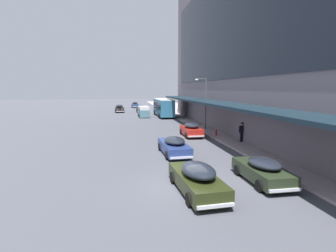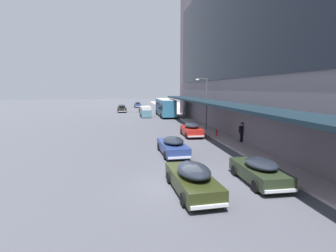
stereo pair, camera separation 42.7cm
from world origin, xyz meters
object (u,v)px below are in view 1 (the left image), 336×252
object	(u,v)px
sedan_far_back	(262,170)
sedan_second_near	(174,146)
vw_van	(144,111)
transit_bus_kerbside_front	(163,106)
fire_hydrant	(216,133)
street_lamp	(204,100)
sedan_lead_mid	(119,108)
sedan_oncoming_front	(191,129)
sedan_lead_near	(197,178)
sedan_oncoming_rear	(141,109)
sedan_second_mid	(135,105)
pedestrian_at_kerb	(242,131)

from	to	relation	value
sedan_far_back	sedan_second_near	bearing A→B (deg)	117.70
sedan_far_back	sedan_second_near	distance (m)	7.86
sedan_second_near	vw_van	distance (m)	28.03
transit_bus_kerbside_front	fire_hydrant	xyz separation A→B (m)	(2.42, -21.76, -1.38)
street_lamp	sedan_lead_mid	bearing A→B (deg)	110.95
sedan_far_back	sedan_oncoming_front	bearing A→B (deg)	90.88
sedan_lead_near	transit_bus_kerbside_front	bearing A→B (deg)	83.84
sedan_lead_mid	sedan_oncoming_rear	world-z (taller)	sedan_lead_mid
sedan_oncoming_rear	street_lamp	size ratio (longest dim) A/B	0.68
sedan_oncoming_rear	sedan_second_mid	size ratio (longest dim) A/B	0.91
sedan_lead_mid	sedan_oncoming_rear	bearing A→B (deg)	-8.28
sedan_oncoming_front	street_lamp	size ratio (longest dim) A/B	0.70
sedan_oncoming_rear	street_lamp	world-z (taller)	street_lamp
sedan_oncoming_rear	sedan_oncoming_front	xyz separation A→B (m)	(3.43, -30.83, -0.02)
vw_van	sedan_second_near	bearing A→B (deg)	-89.63
transit_bus_kerbside_front	fire_hydrant	distance (m)	21.94
sedan_lead_mid	pedestrian_at_kerb	size ratio (longest dim) A/B	2.74
sedan_oncoming_rear	pedestrian_at_kerb	size ratio (longest dim) A/B	2.32
sedan_lead_mid	sedan_oncoming_front	size ratio (longest dim) A/B	1.16
sedan_lead_mid	street_lamp	world-z (taller)	street_lamp
sedan_lead_mid	sedan_oncoming_rear	xyz separation A→B (m)	(4.66, -0.68, -0.04)
sedan_far_back	pedestrian_at_kerb	world-z (taller)	pedestrian_at_kerb
sedan_second_mid	vw_van	size ratio (longest dim) A/B	1.03
sedan_oncoming_front	fire_hydrant	world-z (taller)	sedan_oncoming_front
sedan_far_back	sedan_lead_near	world-z (taller)	sedan_lead_near
transit_bus_kerbside_front	pedestrian_at_kerb	xyz separation A→B (m)	(3.66, -25.25, -0.69)
sedan_lead_near	sedan_oncoming_front	distance (m)	15.79
sedan_lead_mid	fire_hydrant	distance (m)	34.14
sedan_oncoming_rear	sedan_far_back	bearing A→B (deg)	-85.39
sedan_oncoming_rear	vw_van	distance (m)	10.38
sedan_second_mid	sedan_oncoming_front	world-z (taller)	sedan_second_mid
sedan_far_back	sedan_oncoming_rear	distance (m)	45.51
sedan_lead_near	vw_van	bearing A→B (deg)	89.72
transit_bus_kerbside_front	vw_van	xyz separation A→B (m)	(-3.73, -0.38, -0.78)
sedan_lead_near	sedan_second_near	size ratio (longest dim) A/B	1.01
sedan_lead_mid	vw_van	xyz separation A→B (m)	(4.48, -11.05, 0.27)
street_lamp	sedan_second_near	bearing A→B (deg)	-118.22
sedan_lead_mid	sedan_oncoming_rear	size ratio (longest dim) A/B	1.18
sedan_oncoming_rear	vw_van	xyz separation A→B (m)	(-0.18, -10.38, 0.32)
sedan_second_near	pedestrian_at_kerb	xyz separation A→B (m)	(7.21, 3.16, 0.46)
vw_van	sedan_lead_near	bearing A→B (deg)	-90.28
sedan_far_back	sedan_oncoming_rear	world-z (taller)	sedan_oncoming_rear
sedan_second_near	street_lamp	distance (m)	13.10
sedan_second_mid	sedan_lead_near	bearing A→B (deg)	-89.79
sedan_oncoming_front	vw_van	world-z (taller)	vw_van
vw_van	street_lamp	distance (m)	18.13
sedan_second_near	street_lamp	world-z (taller)	street_lamp
sedan_lead_mid	sedan_lead_near	xyz separation A→B (m)	(4.31, -46.84, -0.06)
sedan_lead_near	sedan_oncoming_front	xyz separation A→B (m)	(3.78, 15.33, -0.01)
pedestrian_at_kerb	vw_van	bearing A→B (deg)	106.56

